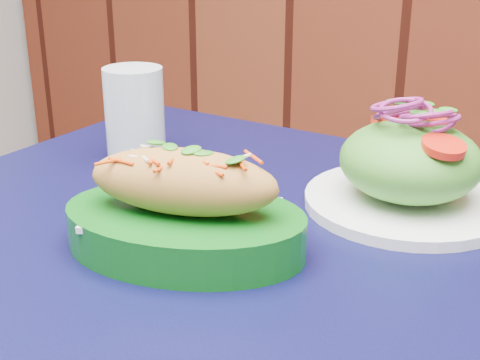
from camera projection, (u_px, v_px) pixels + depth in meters
The scene contains 4 objects.
cafe_table at pixel (216, 339), 0.65m from camera, with size 0.81×0.81×0.75m.
banh_mi_basket at pixel (184, 210), 0.62m from camera, with size 0.26×0.21×0.11m.
salad_plate at pixel (410, 168), 0.71m from camera, with size 0.22×0.22×0.12m.
water_glass at pixel (135, 115), 0.84m from camera, with size 0.07×0.07×0.12m, color silver.
Camera 1 is at (-0.14, 0.96, 1.04)m, focal length 50.00 mm.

